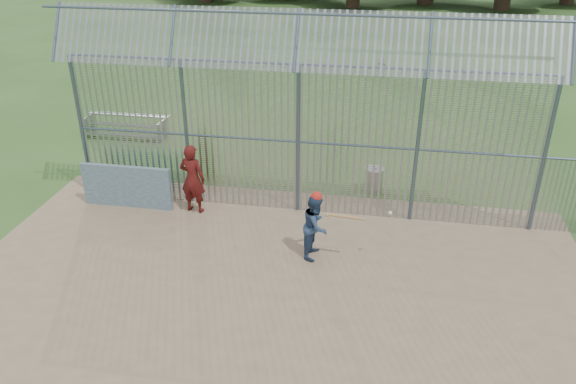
% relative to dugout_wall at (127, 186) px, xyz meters
% --- Properties ---
extents(ground, '(120.00, 120.00, 0.00)m').
position_rel_dugout_wall_xyz_m(ground, '(4.60, -2.90, -0.62)').
color(ground, '#2D511E').
rests_on(ground, ground).
extents(dirt_infield, '(14.00, 10.00, 0.02)m').
position_rel_dugout_wall_xyz_m(dirt_infield, '(4.60, -3.40, -0.61)').
color(dirt_infield, '#756047').
rests_on(dirt_infield, ground).
extents(dugout_wall, '(2.50, 0.12, 1.20)m').
position_rel_dugout_wall_xyz_m(dugout_wall, '(0.00, 0.00, 0.00)').
color(dugout_wall, '#38566B').
rests_on(dugout_wall, dirt_infield).
extents(batter, '(0.68, 0.83, 1.56)m').
position_rel_dugout_wall_xyz_m(batter, '(5.36, -1.53, 0.18)').
color(batter, navy).
rests_on(batter, dirt_infield).
extents(onlooker, '(0.76, 0.56, 1.91)m').
position_rel_dugout_wall_xyz_m(onlooker, '(1.87, 0.07, 0.36)').
color(onlooker, maroon).
rests_on(onlooker, dirt_infield).
extents(bg_kid_seated, '(0.60, 0.51, 0.96)m').
position_rel_dugout_wall_xyz_m(bg_kid_seated, '(6.50, 14.69, -0.14)').
color(bg_kid_seated, slate).
rests_on(bg_kid_seated, ground).
extents(batting_gear, '(1.83, 0.35, 0.54)m').
position_rel_dugout_wall_xyz_m(batting_gear, '(5.55, -1.56, 0.85)').
color(batting_gear, red).
rests_on(batting_gear, ground).
extents(trash_can, '(0.56, 0.56, 0.82)m').
position_rel_dugout_wall_xyz_m(trash_can, '(6.59, 2.09, -0.24)').
color(trash_can, gray).
rests_on(trash_can, ground).
extents(bleacher, '(3.00, 0.95, 0.72)m').
position_rel_dugout_wall_xyz_m(bleacher, '(-2.32, 5.00, -0.21)').
color(bleacher, slate).
rests_on(bleacher, ground).
extents(backstop_fence, '(20.09, 0.81, 5.30)m').
position_rel_dugout_wall_xyz_m(backstop_fence, '(6.41, 0.53, 1.74)').
color(backstop_fence, '#47566B').
rests_on(backstop_fence, ground).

